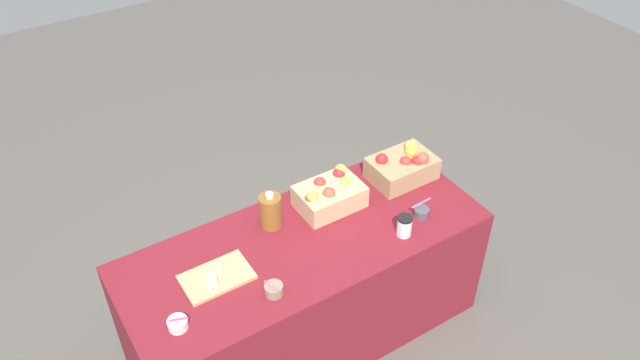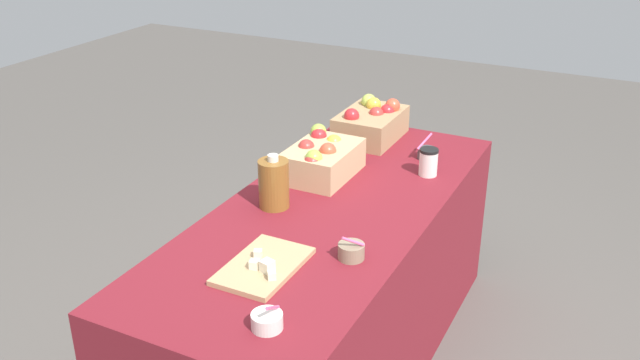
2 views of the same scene
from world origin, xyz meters
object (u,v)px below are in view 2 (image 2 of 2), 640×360
(apple_crate_left, at_px, (371,123))
(cider_jug, at_px, (274,184))
(sample_bowl_mid, at_px, (427,153))
(sample_bowl_far, at_px, (351,251))
(coffee_cup, at_px, (428,162))
(sample_bowl_near, at_px, (267,321))
(apple_crate_middle, at_px, (322,159))
(cutting_board_front, at_px, (264,266))

(apple_crate_left, height_order, cider_jug, cider_jug)
(sample_bowl_mid, relative_size, cider_jug, 0.49)
(apple_crate_left, bearing_deg, cider_jug, 176.67)
(sample_bowl_far, relative_size, coffee_cup, 0.82)
(sample_bowl_near, bearing_deg, cider_jug, 28.56)
(apple_crate_middle, xyz_separation_m, sample_bowl_mid, (0.36, -0.33, -0.05))
(sample_bowl_far, height_order, coffee_cup, coffee_cup)
(cider_jug, relative_size, coffee_cup, 1.82)
(cutting_board_front, relative_size, coffee_cup, 2.86)
(cider_jug, bearing_deg, apple_crate_middle, -5.38)
(apple_crate_middle, relative_size, cider_jug, 1.64)
(sample_bowl_near, relative_size, coffee_cup, 0.88)
(apple_crate_left, bearing_deg, sample_bowl_mid, -110.90)
(apple_crate_left, distance_m, cider_jug, 0.82)
(apple_crate_left, bearing_deg, cutting_board_front, -173.14)
(apple_crate_left, distance_m, sample_bowl_mid, 0.34)
(sample_bowl_near, distance_m, cider_jug, 0.76)
(apple_crate_middle, height_order, cider_jug, cider_jug)
(sample_bowl_far, relative_size, cider_jug, 0.45)
(cutting_board_front, relative_size, sample_bowl_far, 3.48)
(sample_bowl_near, distance_m, coffee_cup, 1.20)
(apple_crate_left, height_order, sample_bowl_far, apple_crate_left)
(apple_crate_middle, height_order, sample_bowl_far, apple_crate_middle)
(sample_bowl_mid, height_order, sample_bowl_far, sample_bowl_mid)
(sample_bowl_near, height_order, sample_bowl_mid, same)
(coffee_cup, bearing_deg, apple_crate_left, 52.87)
(cider_jug, height_order, coffee_cup, cider_jug)
(sample_bowl_mid, relative_size, sample_bowl_far, 1.09)
(apple_crate_left, relative_size, sample_bowl_far, 3.79)
(cutting_board_front, relative_size, cider_jug, 1.57)
(sample_bowl_far, distance_m, coffee_cup, 0.75)
(apple_crate_middle, xyz_separation_m, cider_jug, (-0.34, 0.03, 0.02))
(sample_bowl_far, distance_m, cider_jug, 0.47)
(apple_crate_left, relative_size, sample_bowl_near, 3.53)
(apple_crate_middle, relative_size, coffee_cup, 2.99)
(cutting_board_front, height_order, sample_bowl_mid, sample_bowl_mid)
(apple_crate_middle, bearing_deg, coffee_cup, -63.17)
(apple_crate_left, distance_m, sample_bowl_near, 1.52)
(cutting_board_front, height_order, sample_bowl_near, sample_bowl_near)
(sample_bowl_far, bearing_deg, sample_bowl_near, 173.08)
(sample_bowl_mid, distance_m, sample_bowl_far, 0.92)
(sample_bowl_mid, height_order, cider_jug, cider_jug)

